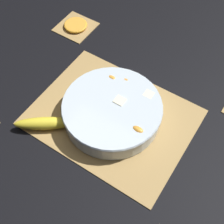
# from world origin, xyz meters

# --- Properties ---
(ground_plane) EXTENTS (6.00, 6.00, 0.00)m
(ground_plane) POSITION_xyz_m (0.00, 0.00, 0.00)
(ground_plane) COLOR black
(bamboo_mat_center) EXTENTS (0.48, 0.37, 0.01)m
(bamboo_mat_center) POSITION_xyz_m (0.00, 0.00, 0.00)
(bamboo_mat_center) COLOR #A8844C
(bamboo_mat_center) RESTS_ON ground_plane
(coaster_mat_near_right) EXTENTS (0.13, 0.13, 0.01)m
(coaster_mat_near_right) POSITION_xyz_m (0.34, -0.27, 0.00)
(coaster_mat_near_right) COLOR #A8844C
(coaster_mat_near_right) RESTS_ON ground_plane
(fruit_salad_bowl) EXTENTS (0.30, 0.30, 0.07)m
(fruit_salad_bowl) POSITION_xyz_m (0.00, -0.00, 0.04)
(fruit_salad_bowl) COLOR silver
(fruit_salad_bowl) RESTS_ON bamboo_mat_center
(whole_banana) EXTENTS (0.17, 0.14, 0.04)m
(whole_banana) POSITION_xyz_m (0.14, 0.14, 0.03)
(whole_banana) COLOR yellow
(whole_banana) RESTS_ON bamboo_mat_center
(orange_slice_whole) EXTENTS (0.09, 0.09, 0.01)m
(orange_slice_whole) POSITION_xyz_m (0.34, -0.27, 0.01)
(orange_slice_whole) COLOR #F9A338
(orange_slice_whole) RESTS_ON coaster_mat_near_right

